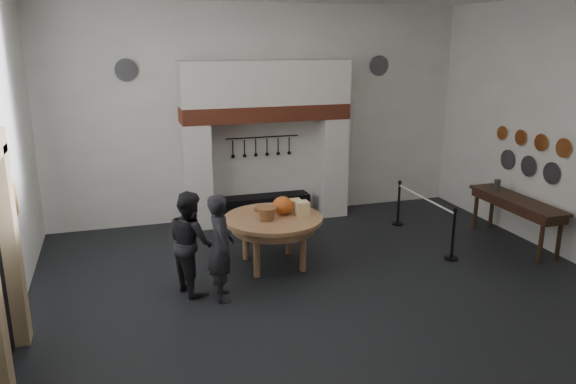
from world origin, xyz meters
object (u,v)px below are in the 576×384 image
object	(u,v)px
barrier_post_far	(399,204)
side_table	(517,200)
visitor_near	(221,247)
work_table	(273,219)
barrier_post_near	(453,235)
iron_range	(266,207)
visitor_far	(190,242)

from	to	relation	value
barrier_post_far	side_table	bearing A→B (deg)	-46.81
visitor_near	barrier_post_far	xyz separation A→B (m)	(4.18, 2.29, -0.37)
side_table	work_table	bearing A→B (deg)	175.39
work_table	barrier_post_far	bearing A→B (deg)	22.63
barrier_post_far	barrier_post_near	bearing A→B (deg)	-90.00
work_table	iron_range	bearing A→B (deg)	77.83
visitor_far	barrier_post_near	distance (m)	4.60
side_table	barrier_post_far	size ratio (longest dim) A/B	2.44
side_table	barrier_post_far	xyz separation A→B (m)	(-1.56, 1.66, -0.42)
iron_range	barrier_post_far	bearing A→B (deg)	-26.63
iron_range	barrier_post_near	bearing A→B (deg)	-52.20
iron_range	visitor_near	bearing A→B (deg)	-114.76
work_table	visitor_far	bearing A→B (deg)	-158.10
visitor_near	barrier_post_far	size ratio (longest dim) A/B	1.82
work_table	visitor_near	size ratio (longest dim) A/B	1.03
barrier_post_near	barrier_post_far	bearing A→B (deg)	90.00
side_table	iron_range	bearing A→B (deg)	144.39
visitor_near	visitor_far	bearing A→B (deg)	48.14
side_table	barrier_post_far	bearing A→B (deg)	133.19
side_table	barrier_post_far	world-z (taller)	same
iron_range	barrier_post_far	size ratio (longest dim) A/B	2.11
iron_range	visitor_near	xyz separation A→B (m)	(-1.64, -3.56, 0.57)
barrier_post_near	barrier_post_far	world-z (taller)	same
barrier_post_near	barrier_post_far	xyz separation A→B (m)	(0.00, 2.00, 0.00)
visitor_far	side_table	size ratio (longest dim) A/B	0.73
iron_range	barrier_post_near	xyz separation A→B (m)	(2.54, -3.27, 0.20)
work_table	side_table	world-z (taller)	side_table
barrier_post_far	visitor_near	bearing A→B (deg)	-151.31
work_table	barrier_post_near	size ratio (longest dim) A/B	1.88
work_table	visitor_far	distance (m)	1.61
work_table	visitor_far	size ratio (longest dim) A/B	1.05
work_table	barrier_post_far	size ratio (longest dim) A/B	1.88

